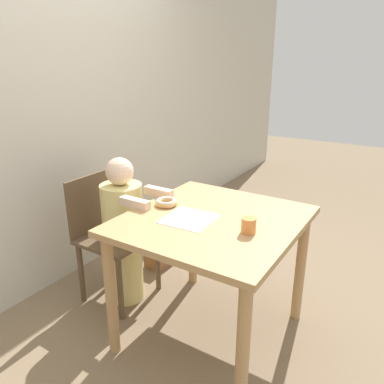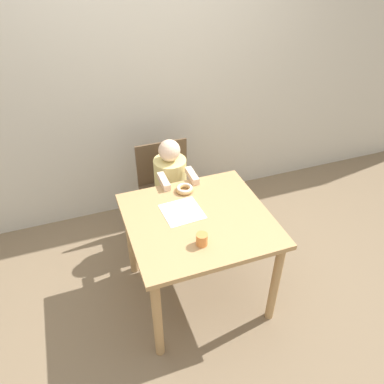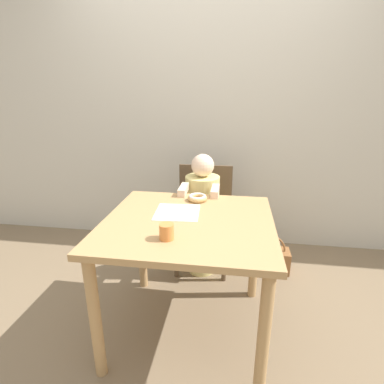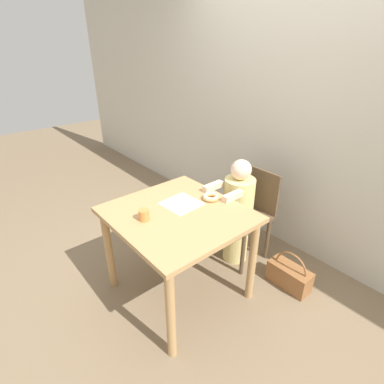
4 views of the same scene
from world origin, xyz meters
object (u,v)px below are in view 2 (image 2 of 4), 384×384
object	(u,v)px
chair	(167,189)
child_figure	(171,194)
donut	(185,189)
cup	(202,239)
handbag	(224,210)

from	to	relation	value
chair	child_figure	size ratio (longest dim) A/B	0.85
chair	donut	bearing A→B (deg)	-89.36
chair	cup	size ratio (longest dim) A/B	10.82
child_figure	donut	world-z (taller)	child_figure
handbag	cup	xyz separation A→B (m)	(-0.62, -0.97, 0.68)
cup	child_figure	bearing A→B (deg)	85.21
cup	donut	bearing A→B (deg)	81.77
chair	donut	world-z (taller)	chair
cup	chair	bearing A→B (deg)	85.76
chair	child_figure	xyz separation A→B (m)	(0.00, -0.12, 0.03)
chair	handbag	size ratio (longest dim) A/B	2.39
donut	handbag	bearing A→B (deg)	37.89
donut	handbag	size ratio (longest dim) A/B	0.36
chair	cup	world-z (taller)	chair
donut	child_figure	bearing A→B (deg)	90.86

